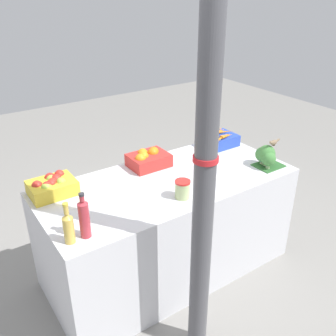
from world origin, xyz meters
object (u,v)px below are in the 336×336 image
support_pole (205,179)px  apple_crate (52,186)px  carrot_crate (219,139)px  juice_bottle_ruby (84,218)px  broccoli_pile (266,156)px  juice_bottle_golden (68,227)px  orange_crate (148,159)px  sparrow_bird (274,142)px  pickle_jar (183,189)px

support_pole → apple_crate: size_ratio=8.00×
carrot_crate → juice_bottle_ruby: size_ratio=1.08×
broccoli_pile → juice_bottle_golden: bearing=-178.3°
carrot_crate → orange_crate: bearing=179.7°
sparrow_bird → apple_crate: bearing=-28.7°
apple_crate → orange_crate: orange_crate is taller
broccoli_pile → orange_crate: bearing=145.0°
sparrow_bird → carrot_crate: bearing=-93.0°
sparrow_bird → orange_crate: bearing=-44.3°
orange_crate → juice_bottle_golden: (-0.88, -0.58, 0.04)m
support_pole → broccoli_pile: bearing=24.4°
orange_crate → broccoli_pile: size_ratio=1.40×
orange_crate → sparrow_bird: 0.98m
support_pole → sparrow_bird: (1.05, 0.44, -0.19)m
orange_crate → sparrow_bird: size_ratio=2.27×
orange_crate → juice_bottle_ruby: juice_bottle_ruby is taller
apple_crate → orange_crate: bearing=0.1°
juice_bottle_golden → sparrow_bird: (1.67, 0.02, 0.10)m
support_pole → apple_crate: bearing=117.4°
support_pole → juice_bottle_ruby: support_pole is taller
carrot_crate → juice_bottle_golden: 1.71m
broccoli_pile → juice_bottle_ruby: 1.54m
orange_crate → broccoli_pile: (0.76, -0.53, 0.03)m
carrot_crate → broccoli_pile: 0.53m
juice_bottle_golden → pickle_jar: size_ratio=2.01×
orange_crate → sparrow_bird: bearing=-35.2°
pickle_jar → sparrow_bird: bearing=-0.9°
orange_crate → carrot_crate: size_ratio=1.00×
apple_crate → carrot_crate: (1.51, -0.00, -0.01)m
carrot_crate → sparrow_bird: size_ratio=2.27×
broccoli_pile → pickle_jar: bearing=-179.0°
support_pole → apple_crate: (-0.52, 0.99, -0.34)m
orange_crate → carrot_crate: orange_crate is taller
support_pole → orange_crate: (0.26, 1.00, -0.34)m
apple_crate → broccoli_pile: broccoli_pile is taller
carrot_crate → juice_bottle_ruby: juice_bottle_ruby is taller
juice_bottle_ruby → pickle_jar: juice_bottle_ruby is taller
juice_bottle_golden → juice_bottle_ruby: 0.10m
carrot_crate → juice_bottle_ruby: (-1.52, -0.58, 0.07)m
carrot_crate → juice_bottle_golden: (-1.61, -0.58, 0.05)m
juice_bottle_golden → juice_bottle_ruby: bearing=0.0°
apple_crate → juice_bottle_ruby: size_ratio=1.08×
orange_crate → pickle_jar: (-0.06, -0.55, 0.00)m
support_pole → pickle_jar: (0.19, 0.45, -0.34)m
apple_crate → pickle_jar: (0.71, -0.55, 0.00)m
apple_crate → sparrow_bird: 1.67m
carrot_crate → sparrow_bird: 0.58m
pickle_jar → support_pole: bearing=-113.5°
juice_bottle_golden → juice_bottle_ruby: juice_bottle_ruby is taller
support_pole → orange_crate: bearing=75.4°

